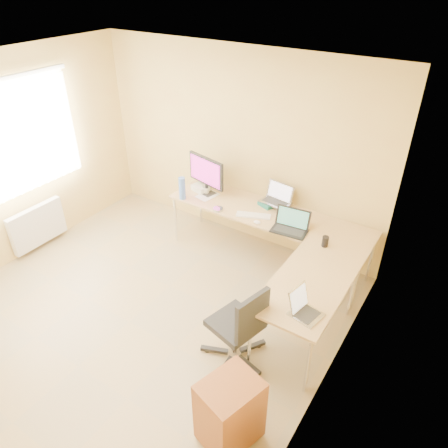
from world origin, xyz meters
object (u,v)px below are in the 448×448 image
Objects in this scene: desk_main at (267,237)px; water_bottle at (182,188)px; laptop_black at (290,222)px; keyboard at (253,215)px; laptop_center at (276,194)px; desk_fan at (204,175)px; laptop_return at (307,306)px; desk_return at (304,312)px; office_chair at (235,320)px; monitor at (206,175)px; mug at (206,190)px; cabinet at (230,411)px.

desk_main is 1.27m from water_bottle.
desk_main is 6.47× the size of laptop_black.
laptop_black is 0.96× the size of keyboard.
laptop_black is at bearing 2.19° from water_bottle.
laptop_center is at bearing 91.64° from desk_main.
laptop_return is at bearing -19.10° from desk_fan.
office_chair is at bearing -127.55° from desk_return.
laptop_black is 1.36m from laptop_return.
monitor is 1.51× the size of laptop_black.
laptop_black is 0.54m from keyboard.
laptop_black is at bearing 43.37° from laptop_return.
office_chair is at bearing -34.81° from monitor.
mug is 2.49m from laptop_return.
desk_main is 4.09× the size of cabinet.
water_bottle reaches higher than desk_fan.
water_bottle is at bearing 176.45° from laptop_black.
water_bottle is 2.13m from office_chair.
office_chair is (0.63, -1.43, -0.24)m from keyboard.
mug reaches higher than desk_return.
desk_return is 2.26m from monitor.
water_bottle is (-1.53, -0.06, 0.02)m from laptop_black.
laptop_center is 1.12m from desk_fan.
laptop_return is at bearing -26.02° from water_bottle.
laptop_black is 1.32× the size of laptop_return.
water_bottle is 2.51m from laptop_return.
monitor is 0.21m from mug.
office_chair is (-0.62, -0.21, -0.33)m from laptop_return.
desk_return is 0.63m from laptop_return.
desk_main is 1.69m from office_chair.
desk_return is 2.01× the size of cabinet.
monitor reaches higher than mug.
desk_fan is at bearing 66.11° from laptop_return.
monitor is at bearing -31.47° from desk_fan.
desk_return is 3.06× the size of keyboard.
desk_main is 0.57m from laptop_center.
desk_main is 1.40m from desk_return.
keyboard is at bearing -4.06° from desk_fan.
keyboard reaches higher than cabinet.
desk_fan is at bearing 150.27° from desk_return.
laptop_center is 0.60m from laptop_black.
monitor is 0.65× the size of office_chair.
monitor reaches higher than desk_main.
office_chair reaches higher than keyboard.
desk_return is 3.17× the size of laptop_black.
monitor reaches higher than office_chair.
keyboard is at bearing 132.24° from cabinet.
water_bottle is 0.99× the size of laptop_return.
laptop_center is (0.94, 0.20, -0.10)m from monitor.
desk_return is 1.07m from laptop_black.
water_bottle is at bearing -122.60° from mug.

